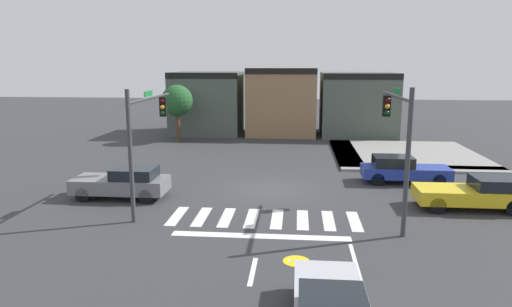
{
  "coord_description": "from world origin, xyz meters",
  "views": [
    {
      "loc": [
        1.32,
        -22.92,
        6.47
      ],
      "look_at": [
        -0.81,
        0.57,
        1.78
      ],
      "focal_mm": 32.32,
      "sensor_mm": 36.0,
      "label": 1
    }
  ],
  "objects_px": {
    "traffic_signal_southwest": "(147,125)",
    "traffic_signal_southeast": "(397,128)",
    "roadside_tree": "(177,101)",
    "car_gray": "(124,182)",
    "car_yellow": "(475,193)",
    "car_blue": "(402,169)"
  },
  "relations": [
    {
      "from": "car_blue",
      "to": "roadside_tree",
      "type": "xyz_separation_m",
      "value": [
        -15.53,
        11.95,
        2.62
      ]
    },
    {
      "from": "car_gray",
      "to": "roadside_tree",
      "type": "height_order",
      "value": "roadside_tree"
    },
    {
      "from": "traffic_signal_southeast",
      "to": "car_blue",
      "type": "height_order",
      "value": "traffic_signal_southeast"
    },
    {
      "from": "traffic_signal_southwest",
      "to": "traffic_signal_southeast",
      "type": "bearing_deg",
      "value": -94.06
    },
    {
      "from": "traffic_signal_southwest",
      "to": "car_yellow",
      "type": "bearing_deg",
      "value": -86.64
    },
    {
      "from": "traffic_signal_southwest",
      "to": "car_gray",
      "type": "relative_size",
      "value": 1.29
    },
    {
      "from": "car_gray",
      "to": "roadside_tree",
      "type": "xyz_separation_m",
      "value": [
        -1.51,
        16.07,
        2.59
      ]
    },
    {
      "from": "traffic_signal_southeast",
      "to": "car_yellow",
      "type": "distance_m",
      "value": 5.25
    },
    {
      "from": "traffic_signal_southwest",
      "to": "roadside_tree",
      "type": "distance_m",
      "value": 17.49
    },
    {
      "from": "traffic_signal_southeast",
      "to": "car_yellow",
      "type": "xyz_separation_m",
      "value": [
        3.91,
        1.62,
        -3.11
      ]
    },
    {
      "from": "traffic_signal_southwest",
      "to": "traffic_signal_southeast",
      "type": "xyz_separation_m",
      "value": [
        10.69,
        -0.76,
        0.13
      ]
    },
    {
      "from": "car_blue",
      "to": "car_gray",
      "type": "relative_size",
      "value": 1.03
    },
    {
      "from": "traffic_signal_southwest",
      "to": "traffic_signal_southeast",
      "type": "distance_m",
      "value": 10.71
    },
    {
      "from": "traffic_signal_southeast",
      "to": "roadside_tree",
      "type": "xyz_separation_m",
      "value": [
        -13.86,
        17.95,
        -0.5
      ]
    },
    {
      "from": "traffic_signal_southwest",
      "to": "car_blue",
      "type": "relative_size",
      "value": 1.25
    },
    {
      "from": "car_blue",
      "to": "car_gray",
      "type": "bearing_deg",
      "value": -163.61
    },
    {
      "from": "car_yellow",
      "to": "car_gray",
      "type": "bearing_deg",
      "value": -0.93
    },
    {
      "from": "car_blue",
      "to": "car_yellow",
      "type": "height_order",
      "value": "same"
    },
    {
      "from": "traffic_signal_southeast",
      "to": "car_gray",
      "type": "distance_m",
      "value": 12.87
    },
    {
      "from": "car_blue",
      "to": "car_yellow",
      "type": "distance_m",
      "value": 4.93
    },
    {
      "from": "car_gray",
      "to": "car_yellow",
      "type": "height_order",
      "value": "car_gray"
    },
    {
      "from": "roadside_tree",
      "to": "traffic_signal_southeast",
      "type": "bearing_deg",
      "value": -52.32
    }
  ]
}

